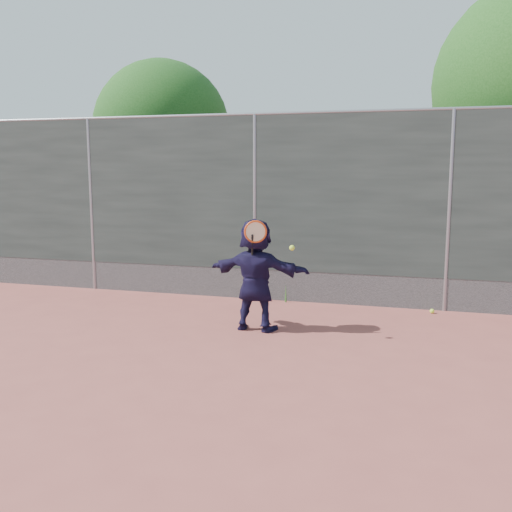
# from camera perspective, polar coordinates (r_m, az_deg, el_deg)

# --- Properties ---
(ground) EXTENTS (80.00, 80.00, 0.00)m
(ground) POSITION_cam_1_polar(r_m,az_deg,el_deg) (6.35, -8.94, -11.08)
(ground) COLOR #9E4C42
(ground) RESTS_ON ground
(player) EXTENTS (1.43, 0.58, 1.50)m
(player) POSITION_cam_1_polar(r_m,az_deg,el_deg) (7.56, 0.00, -1.87)
(player) COLOR #171233
(player) RESTS_ON ground
(ball_ground) EXTENTS (0.07, 0.07, 0.07)m
(ball_ground) POSITION_cam_1_polar(r_m,az_deg,el_deg) (8.95, 17.20, -5.29)
(ball_ground) COLOR #CDF536
(ball_ground) RESTS_ON ground
(fence) EXTENTS (20.00, 0.06, 3.03)m
(fence) POSITION_cam_1_polar(r_m,az_deg,el_deg) (9.29, -0.13, 5.28)
(fence) COLOR #38423D
(fence) RESTS_ON ground
(swing_action) EXTENTS (0.67, 0.22, 0.51)m
(swing_action) POSITION_cam_1_polar(r_m,az_deg,el_deg) (7.25, 0.29, 2.15)
(swing_action) COLOR #C64012
(swing_action) RESTS_ON ground
(tree_left) EXTENTS (3.15, 3.00, 4.53)m
(tree_left) POSITION_cam_1_polar(r_m,az_deg,el_deg) (13.15, -8.66, 12.10)
(tree_left) COLOR #382314
(tree_left) RESTS_ON ground
(weed_clump) EXTENTS (0.68, 0.07, 0.30)m
(weed_clump) POSITION_cam_1_polar(r_m,az_deg,el_deg) (9.30, 1.43, -3.74)
(weed_clump) COLOR #387226
(weed_clump) RESTS_ON ground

